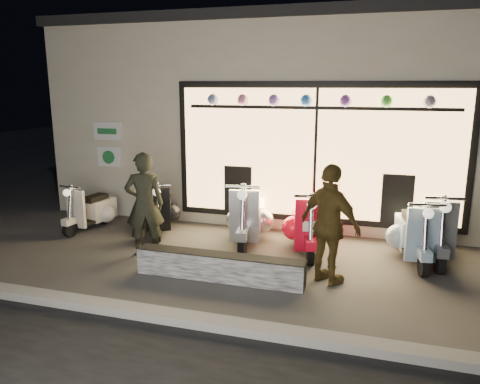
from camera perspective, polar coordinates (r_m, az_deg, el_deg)
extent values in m
plane|color=#383533|center=(7.55, 0.63, -8.92)|extent=(40.00, 40.00, 0.00)
cube|color=slate|center=(5.81, -5.05, -15.40)|extent=(40.00, 0.25, 0.12)
cube|color=beige|center=(11.92, 7.42, 8.96)|extent=(10.00, 6.00, 4.00)
cube|color=black|center=(11.96, 7.73, 19.05)|extent=(10.20, 6.20, 0.20)
cube|color=black|center=(8.87, 9.23, 4.62)|extent=(5.45, 0.06, 2.65)
cube|color=#FFBF6B|center=(8.83, 9.19, 4.59)|extent=(5.20, 0.04, 2.40)
cube|color=black|center=(8.71, 9.36, 10.09)|extent=(4.90, 0.06, 0.06)
cube|color=white|center=(10.35, -15.84, 7.15)|extent=(0.65, 0.04, 0.38)
cube|color=white|center=(10.41, -15.65, 4.14)|extent=(0.55, 0.04, 0.42)
cube|color=black|center=(6.96, -2.52, -9.11)|extent=(2.53, 0.28, 0.40)
cylinder|color=black|center=(7.86, 0.27, -6.53)|extent=(0.16, 0.39, 0.38)
cylinder|color=black|center=(8.91, 1.31, -4.15)|extent=(0.19, 0.40, 0.38)
cube|color=#B7B8BC|center=(7.95, 0.52, -3.01)|extent=(0.52, 0.15, 0.92)
cube|color=#B7B8BC|center=(8.74, 1.23, -2.90)|extent=(0.58, 0.84, 0.51)
cube|color=black|center=(8.55, 1.14, -1.08)|extent=(0.40, 0.66, 0.13)
sphere|color=#FFF2CC|center=(7.60, 0.27, -0.35)|extent=(0.19, 0.19, 0.17)
cylinder|color=black|center=(7.57, 8.55, -7.54)|extent=(0.19, 0.38, 0.36)
cylinder|color=black|center=(8.56, 7.90, -5.06)|extent=(0.21, 0.38, 0.36)
cube|color=red|center=(7.64, 8.50, -4.05)|extent=(0.49, 0.19, 0.87)
cube|color=red|center=(8.40, 8.01, -3.84)|extent=(0.61, 0.83, 0.49)
cube|color=black|center=(8.21, 8.13, -2.07)|extent=(0.43, 0.65, 0.13)
sphere|color=#FFF2CC|center=(7.31, 8.77, -1.49)|extent=(0.19, 0.19, 0.16)
cylinder|color=black|center=(8.70, -9.96, -4.93)|extent=(0.22, 0.35, 0.34)
cylinder|color=black|center=(9.64, -9.58, -3.12)|extent=(0.24, 0.36, 0.34)
cube|color=black|center=(8.79, -9.97, -2.11)|extent=(0.45, 0.24, 0.81)
cube|color=black|center=(9.49, -9.66, -2.08)|extent=(0.65, 0.80, 0.46)
cube|color=black|center=(9.33, -9.76, -0.59)|extent=(0.47, 0.62, 0.12)
sphere|color=#FFF2CC|center=(8.49, -10.16, 0.03)|extent=(0.19, 0.19, 0.15)
cylinder|color=black|center=(9.40, -20.00, -4.26)|extent=(0.14, 0.32, 0.31)
cylinder|color=black|center=(10.03, -16.37, -2.94)|extent=(0.15, 0.32, 0.31)
cube|color=beige|center=(9.44, -19.36, -1.92)|extent=(0.42, 0.12, 0.74)
cube|color=beige|center=(9.91, -16.78, -2.01)|extent=(0.47, 0.68, 0.42)
cube|color=black|center=(9.79, -17.23, -0.70)|extent=(0.33, 0.54, 0.11)
sphere|color=#FFF2CC|center=(9.22, -20.38, -0.08)|extent=(0.15, 0.15, 0.14)
cylinder|color=black|center=(7.58, 21.45, -8.33)|extent=(0.15, 0.36, 0.35)
cylinder|color=black|center=(8.53, 19.91, -5.84)|extent=(0.18, 0.37, 0.35)
cube|color=#86A6BE|center=(7.65, 21.34, -4.92)|extent=(0.48, 0.14, 0.85)
cube|color=#86A6BE|center=(8.37, 20.16, -4.65)|extent=(0.54, 0.78, 0.48)
cube|color=black|center=(8.19, 20.46, -2.93)|extent=(0.37, 0.62, 0.12)
sphere|color=#FFF2CC|center=(7.33, 21.99, -2.44)|extent=(0.18, 0.18, 0.16)
cylinder|color=black|center=(7.77, 23.18, -7.86)|extent=(0.15, 0.39, 0.38)
cylinder|color=black|center=(8.80, 21.75, -5.34)|extent=(0.17, 0.39, 0.38)
cube|color=#575A5E|center=(7.86, 23.12, -4.32)|extent=(0.51, 0.13, 0.91)
cube|color=#575A5E|center=(8.63, 22.01, -4.10)|extent=(0.54, 0.82, 0.51)
cube|color=black|center=(8.44, 22.32, -2.30)|extent=(0.37, 0.65, 0.13)
sphere|color=#FFF2CC|center=(7.52, 23.77, -1.71)|extent=(0.18, 0.18, 0.17)
imported|color=black|center=(7.92, -11.56, -1.47)|extent=(0.75, 0.65, 1.75)
imported|color=#523F1A|center=(6.75, 10.91, -3.96)|extent=(1.09, 0.92, 1.75)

